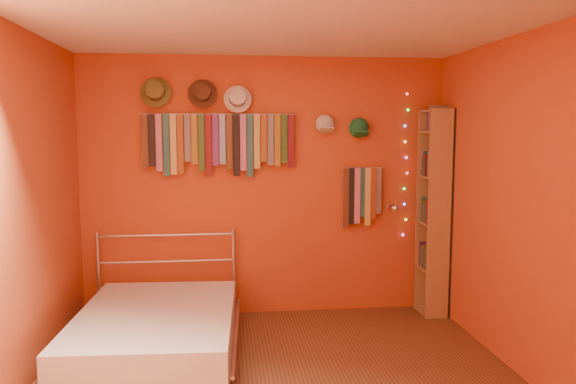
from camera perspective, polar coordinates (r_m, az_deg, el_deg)
name	(u,v)px	position (r m, az deg, el deg)	size (l,w,h in m)	color
back_wall	(266,187)	(5.45, -2.30, 0.52)	(3.50, 0.02, 2.50)	#AC451B
right_wall	(534,210)	(4.28, 23.70, -1.65)	(0.02, 3.50, 2.50)	#AC451B
left_wall	(8,219)	(3.94, -26.56, -2.44)	(0.02, 3.50, 2.50)	#AC451B
ceiling	(285,20)	(3.74, -0.33, 17.05)	(3.50, 3.50, 0.02)	white
tie_rack	(218,141)	(5.34, -7.11, 5.21)	(1.45, 0.03, 0.60)	#BABABF
small_tie_rack	(362,194)	(5.54, 7.52, -0.19)	(0.40, 0.03, 0.59)	#BABABF
fedora_olive	(155,91)	(5.36, -13.34, 9.93)	(0.28, 0.15, 0.28)	brown
fedora_brown	(202,93)	(5.33, -8.70, 9.93)	(0.27, 0.15, 0.27)	#492B1A
fedora_white	(238,98)	(5.32, -5.13, 9.48)	(0.26, 0.14, 0.26)	silver
cap_white	(325,124)	(5.44, 3.76, 6.89)	(0.18, 0.23, 0.18)	beige
cap_green	(359,128)	(5.51, 7.20, 6.47)	(0.19, 0.23, 0.19)	#176A39
fairy_lights	(406,165)	(5.67, 11.86, 2.67)	(0.06, 0.02, 1.42)	#FF3333
reading_lamp	(394,208)	(5.47, 10.73, -1.60)	(0.07, 0.30, 0.09)	#BABABF
bookshelf	(438,211)	(5.63, 14.95, -1.88)	(0.25, 0.34, 2.00)	#AF814F
bed	(156,332)	(4.72, -13.23, -13.66)	(1.38, 1.81, 0.86)	#BABABF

